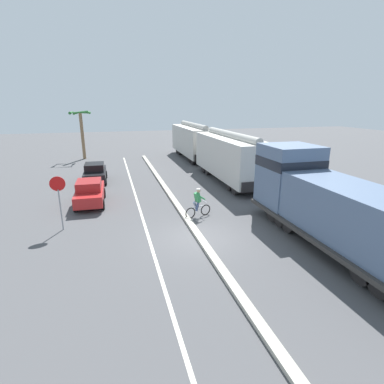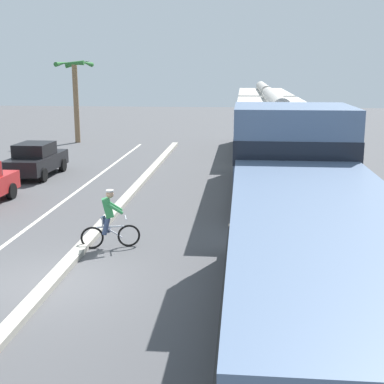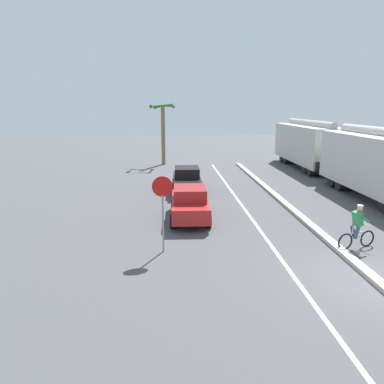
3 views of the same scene
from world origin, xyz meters
The scene contains 10 objects.
ground_plane centered at (0.00, 0.00, 0.00)m, with size 120.00×120.00×0.00m, color #4C4C4F.
median_curb centered at (0.00, 6.00, 0.08)m, with size 0.36×36.00×0.16m, color #B2AD9E.
lane_stripe centered at (-2.40, 6.00, 0.00)m, with size 0.14×36.00×0.01m, color silver.
hopper_car_lead centered at (5.71, 9.99, 2.08)m, with size 2.90×10.60×4.18m.
hopper_car_middle centered at (5.71, 21.59, 2.08)m, with size 2.90×10.60×4.18m.
parked_car_red centered at (-5.41, 6.83, 0.82)m, with size 1.89×4.23×1.62m.
parked_car_black centered at (-5.29, 12.69, 0.82)m, with size 1.88×4.22×1.62m.
cyclist centered at (0.76, 2.71, 0.82)m, with size 1.66×0.63×1.71m.
stop_sign centered at (-6.62, 2.82, 2.02)m, with size 0.76×0.08×2.88m.
palm_tree_near centered at (-6.93, 24.56, 4.07)m, with size 2.33×2.16×5.72m.
Camera 3 is at (-6.32, -10.45, 5.34)m, focal length 35.00 mm.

